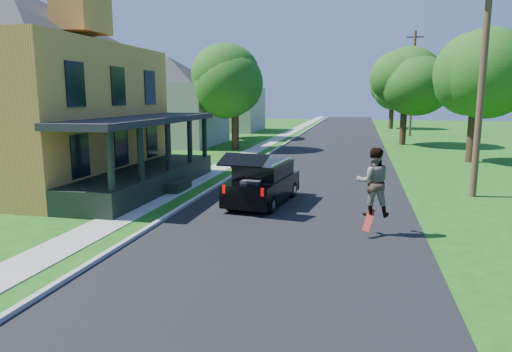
% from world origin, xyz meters
% --- Properties ---
extents(ground, '(140.00, 140.00, 0.00)m').
position_xyz_m(ground, '(0.00, 0.00, 0.00)').
color(ground, '#185310').
rests_on(ground, ground).
extents(street, '(8.00, 120.00, 0.02)m').
position_xyz_m(street, '(0.00, 20.00, 0.00)').
color(street, black).
rests_on(street, ground).
extents(curb, '(0.15, 120.00, 0.12)m').
position_xyz_m(curb, '(-4.05, 20.00, 0.00)').
color(curb, '#A5A59F').
rests_on(curb, ground).
extents(sidewalk, '(1.30, 120.00, 0.03)m').
position_xyz_m(sidewalk, '(-5.60, 20.00, 0.00)').
color(sidewalk, gray).
rests_on(sidewalk, ground).
extents(front_walk, '(6.50, 1.20, 0.03)m').
position_xyz_m(front_walk, '(-9.50, 6.00, 0.00)').
color(front_walk, gray).
rests_on(front_walk, ground).
extents(main_house, '(15.56, 15.56, 10.10)m').
position_xyz_m(main_house, '(-12.80, 5.99, 4.92)').
color(main_house, gold).
rests_on(main_house, ground).
extents(neighbor_house_mid, '(12.78, 12.78, 8.30)m').
position_xyz_m(neighbor_house_mid, '(-13.50, 24.00, 4.19)').
color(neighbor_house_mid, '#ABA398').
rests_on(neighbor_house_mid, ground).
extents(neighbor_house_far, '(12.78, 12.78, 8.30)m').
position_xyz_m(neighbor_house_far, '(-13.50, 40.00, 4.19)').
color(neighbor_house_far, '#ABA398').
rests_on(neighbor_house_far, ground).
extents(black_suv, '(2.22, 4.64, 2.08)m').
position_xyz_m(black_suv, '(-1.40, 4.54, 0.80)').
color(black_suv, black).
rests_on(black_suv, ground).
extents(skateboarder, '(1.04, 0.85, 2.00)m').
position_xyz_m(skateboarder, '(2.50, 1.50, 1.54)').
color(skateboarder, black).
rests_on(skateboarder, ground).
extents(skateboard, '(0.38, 0.54, 0.61)m').
position_xyz_m(skateboard, '(2.40, 1.17, 0.46)').
color(skateboard, '#AC190E').
rests_on(skateboard, ground).
extents(tree_left_mid, '(6.45, 6.19, 8.50)m').
position_xyz_m(tree_left_mid, '(-7.11, 21.22, 5.53)').
color(tree_left_mid, black).
rests_on(tree_left_mid, ground).
extents(tree_left_far, '(7.61, 7.39, 8.64)m').
position_xyz_m(tree_left_far, '(-9.63, 30.32, 5.46)').
color(tree_left_far, black).
rests_on(tree_left_far, ground).
extents(tree_right_near, '(5.87, 5.89, 8.30)m').
position_xyz_m(tree_right_near, '(8.70, 18.22, 5.43)').
color(tree_right_near, black).
rests_on(tree_right_near, ground).
extents(tree_right_mid, '(5.85, 5.69, 8.58)m').
position_xyz_m(tree_right_mid, '(5.49, 28.01, 5.57)').
color(tree_right_mid, black).
rests_on(tree_right_mid, ground).
extents(tree_right_far, '(6.26, 6.47, 7.76)m').
position_xyz_m(tree_right_far, '(5.75, 47.87, 5.02)').
color(tree_right_far, black).
rests_on(tree_right_far, ground).
extents(utility_pole_near, '(1.60, 0.52, 8.70)m').
position_xyz_m(utility_pole_near, '(6.59, 7.63, 4.50)').
color(utility_pole_near, '#422C1E').
rests_on(utility_pole_near, ground).
extents(utility_pole_far, '(1.67, 0.27, 10.38)m').
position_xyz_m(utility_pole_far, '(7.00, 37.11, 5.34)').
color(utility_pole_far, '#422C1E').
rests_on(utility_pole_far, ground).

